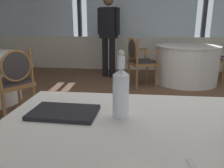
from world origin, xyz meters
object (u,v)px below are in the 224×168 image
object	(u,v)px
water_bottle	(121,91)
dining_chair_0_1	(139,58)
dining_chair_1_1	(12,78)
diner_person_0	(109,31)
menu_book	(64,112)

from	to	relation	value
water_bottle	dining_chair_0_1	distance (m)	3.21
water_bottle	dining_chair_1_1	distance (m)	2.14
dining_chair_0_1	dining_chair_1_1	size ratio (longest dim) A/B	1.03
dining_chair_1_1	diner_person_0	size ratio (longest dim) A/B	0.51
menu_book	dining_chair_0_1	size ratio (longest dim) A/B	0.36
dining_chair_0_1	dining_chair_1_1	distance (m)	2.29
menu_book	dining_chair_1_1	xyz separation A→B (m)	(-1.18, 1.53, -0.23)
menu_book	dining_chair_1_1	distance (m)	1.94
menu_book	diner_person_0	bearing A→B (deg)	95.94
menu_book	dining_chair_0_1	distance (m)	3.23
menu_book	dining_chair_0_1	world-z (taller)	dining_chair_0_1
water_bottle	dining_chair_1_1	xyz separation A→B (m)	(-1.46, 1.53, -0.35)
dining_chair_0_1	diner_person_0	bearing A→B (deg)	108.16
dining_chair_1_1	menu_book	bearing A→B (deg)	161.25
water_bottle	diner_person_0	world-z (taller)	diner_person_0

